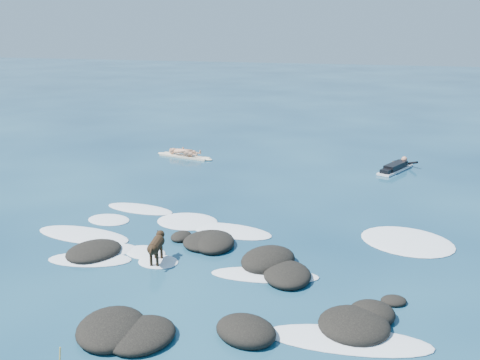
% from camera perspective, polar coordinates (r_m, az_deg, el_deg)
% --- Properties ---
extents(ground, '(160.00, 160.00, 0.00)m').
position_cam_1_polar(ground, '(15.36, -5.19, -7.11)').
color(ground, '#0A2642').
rests_on(ground, ground).
extents(reef_rocks, '(12.42, 7.01, 0.58)m').
position_cam_1_polar(reef_rocks, '(13.26, -8.05, -10.59)').
color(reef_rocks, black).
rests_on(reef_rocks, ground).
extents(breaking_foam, '(12.57, 7.94, 0.12)m').
position_cam_1_polar(breaking_foam, '(15.37, -1.98, -7.00)').
color(breaking_foam, white).
rests_on(breaking_foam, ground).
extents(standing_surfer_rig, '(3.09, 1.02, 1.77)m').
position_cam_1_polar(standing_surfer_rig, '(25.63, -5.98, 3.94)').
color(standing_surfer_rig, '#FBEDC9').
rests_on(standing_surfer_rig, ground).
extents(paddling_surfer_rig, '(1.68, 2.67, 0.48)m').
position_cam_1_polar(paddling_surfer_rig, '(24.16, 16.29, 1.33)').
color(paddling_surfer_rig, white).
rests_on(paddling_surfer_rig, ground).
extents(dog, '(0.46, 1.24, 0.79)m').
position_cam_1_polar(dog, '(14.28, -8.89, -6.80)').
color(dog, black).
rests_on(dog, ground).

